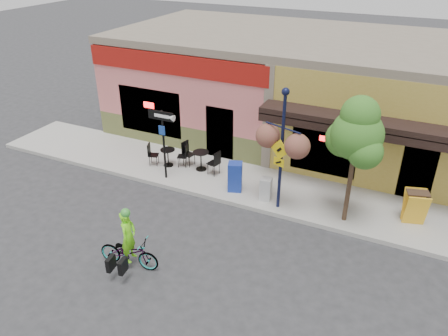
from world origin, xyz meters
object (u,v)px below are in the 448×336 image
at_px(one_way_sign, 164,145).
at_px(street_tree, 353,161).
at_px(bicycle, 129,252).
at_px(newspaper_box_grey, 266,189).
at_px(lamp_post, 282,151).
at_px(building, 322,90).
at_px(cyclist_rider, 129,244).
at_px(newspaper_box_blue, 235,177).

distance_m(one_way_sign, street_tree, 6.68).
height_order(bicycle, newspaper_box_grey, newspaper_box_grey).
bearing_deg(lamp_post, building, 111.95).
relative_size(bicycle, one_way_sign, 0.66).
xyz_separation_m(cyclist_rider, lamp_post, (2.77, 4.43, 1.45)).
bearing_deg(street_tree, newspaper_box_blue, 177.51).
relative_size(cyclist_rider, newspaper_box_blue, 1.43).
bearing_deg(newspaper_box_blue, building, 58.65).
relative_size(building, bicycle, 10.34).
relative_size(bicycle, street_tree, 0.42).
relative_size(building, newspaper_box_blue, 16.88).
bearing_deg(lamp_post, street_tree, 23.78).
height_order(bicycle, one_way_sign, one_way_sign).
bearing_deg(one_way_sign, newspaper_box_grey, 2.16).
bearing_deg(one_way_sign, cyclist_rider, -69.48).
bearing_deg(bicycle, lamp_post, -40.66).
xyz_separation_m(bicycle, newspaper_box_grey, (2.28, 4.67, 0.09)).
xyz_separation_m(building, newspaper_box_grey, (-0.16, -6.35, -1.69)).
distance_m(newspaper_box_blue, street_tree, 4.22).
xyz_separation_m(one_way_sign, street_tree, (6.63, 0.11, 0.76)).
distance_m(one_way_sign, newspaper_box_blue, 2.84).
height_order(lamp_post, one_way_sign, lamp_post).
xyz_separation_m(newspaper_box_grey, street_tree, (2.71, -0.04, 1.69)).
bearing_deg(one_way_sign, newspaper_box_blue, 5.89).
distance_m(bicycle, cyclist_rider, 0.31).
distance_m(lamp_post, newspaper_box_grey, 1.77).
bearing_deg(newspaper_box_grey, street_tree, -5.56).
bearing_deg(building, lamp_post, -86.67).
bearing_deg(cyclist_rider, newspaper_box_grey, -33.74).
bearing_deg(newspaper_box_grey, one_way_sign, 177.47).
distance_m(building, newspaper_box_blue, 6.56).
distance_m(cyclist_rider, lamp_post, 5.42).
bearing_deg(building, street_tree, -68.19).
bearing_deg(newspaper_box_blue, one_way_sign, 166.97).
distance_m(cyclist_rider, one_way_sign, 4.88).
height_order(newspaper_box_blue, street_tree, street_tree).
distance_m(building, lamp_post, 6.60).
relative_size(bicycle, lamp_post, 0.42).
relative_size(lamp_post, one_way_sign, 1.55).
bearing_deg(building, cyclist_rider, -102.20).
height_order(bicycle, newspaper_box_blue, newspaper_box_blue).
bearing_deg(newspaper_box_blue, lamp_post, -30.79).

